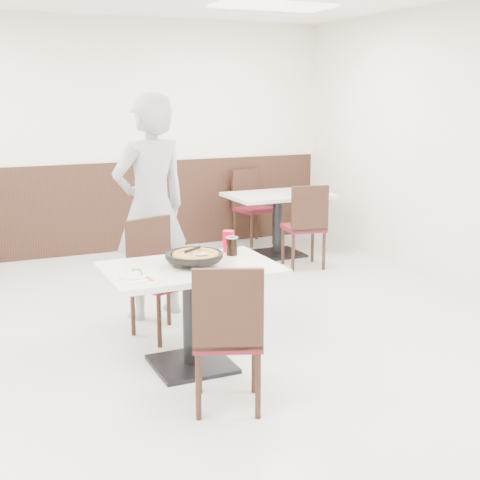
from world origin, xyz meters
name	(u,v)px	position (x,y,z in m)	size (l,w,h in m)	color
floor	(201,351)	(0.00, 0.00, 0.00)	(7.00, 7.00, 0.00)	#A5A5A1
wall_back	(94,138)	(0.00, 3.50, 1.40)	(6.00, 0.04, 2.80)	silver
wainscot_back	(98,209)	(0.00, 3.48, 0.55)	(5.90, 0.03, 1.10)	black
fluo_panel_d	(273,6)	(1.50, 1.80, 2.78)	(1.20, 0.60, 0.02)	white
main_table	(191,317)	(-0.16, -0.23, 0.38)	(1.20, 0.80, 0.75)	beige
chair_near	(227,335)	(-0.17, -0.91, 0.47)	(0.42, 0.42, 0.95)	black
chair_far	(163,279)	(-0.15, 0.44, 0.47)	(0.42, 0.42, 0.95)	black
trivet	(191,263)	(-0.15, -0.21, 0.77)	(0.13, 0.13, 0.04)	black
pizza_pan	(194,259)	(-0.12, -0.22, 0.79)	(0.37, 0.37, 0.01)	black
pizza	(196,257)	(-0.12, -0.24, 0.81)	(0.30, 0.30, 0.02)	#BC8C3B
pizza_server	(201,254)	(-0.10, -0.28, 0.84)	(0.07, 0.09, 0.00)	white
napkin	(136,279)	(-0.60, -0.40, 0.75)	(0.17, 0.17, 0.00)	silver
side_plate	(133,276)	(-0.60, -0.35, 0.76)	(0.17, 0.17, 0.01)	silver
fork	(141,273)	(-0.54, -0.32, 0.77)	(0.01, 0.15, 0.00)	white
cola_glass	(232,247)	(0.24, -0.06, 0.81)	(0.08, 0.08, 0.13)	black
red_cup	(229,241)	(0.26, 0.06, 0.83)	(0.09, 0.09, 0.16)	#C10122
diner_person	(151,208)	(-0.08, 0.97, 0.97)	(0.71, 0.46, 1.94)	#A2A3A6
bg_table_right	(278,224)	(1.95, 2.50, 0.38)	(1.20, 0.80, 0.75)	beige
bg_chair_right_near	(304,226)	(1.95, 1.88, 0.47)	(0.42, 0.42, 0.95)	black
bg_chair_right_far	(254,207)	(1.96, 3.18, 0.47)	(0.42, 0.42, 0.95)	black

